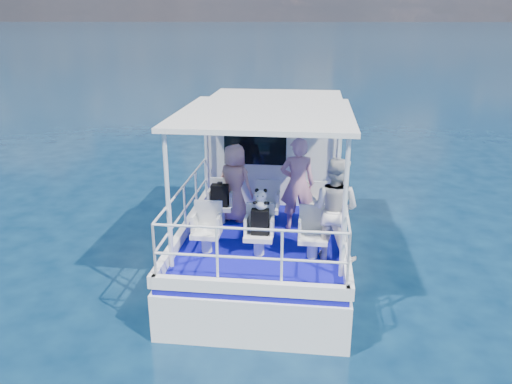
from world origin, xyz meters
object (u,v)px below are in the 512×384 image
passenger_port_fwd (235,183)px  passenger_stbd_aft (335,209)px  backpack_center (260,222)px  panda (261,199)px

passenger_port_fwd → passenger_stbd_aft: bearing=165.8°
passenger_stbd_aft → backpack_center: bearing=27.6°
passenger_port_fwd → backpack_center: passenger_port_fwd is taller
backpack_center → passenger_port_fwd: bearing=113.8°
backpack_center → panda: panda is taller
passenger_port_fwd → backpack_center: size_ratio=3.51×
passenger_stbd_aft → panda: (-1.20, -0.04, 0.13)m
passenger_stbd_aft → backpack_center: (-1.21, -0.05, -0.27)m
passenger_port_fwd → passenger_stbd_aft: (1.88, -1.45, 0.10)m
backpack_center → panda: size_ratio=1.22×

